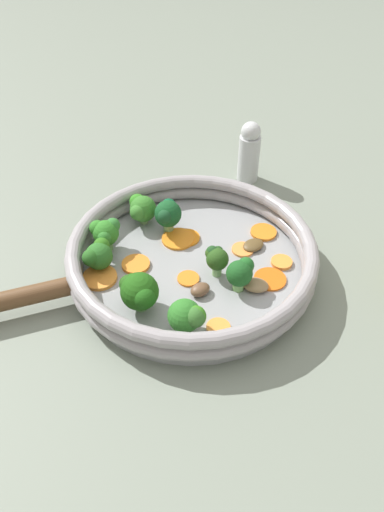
# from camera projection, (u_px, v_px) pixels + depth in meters

# --- Properties ---
(ground_plane) EXTENTS (4.00, 4.00, 0.00)m
(ground_plane) POSITION_uv_depth(u_px,v_px,m) (192.00, 272.00, 0.70)
(ground_plane) COLOR gray
(skillet) EXTENTS (0.32, 0.32, 0.02)m
(skillet) POSITION_uv_depth(u_px,v_px,m) (192.00, 268.00, 0.69)
(skillet) COLOR #939699
(skillet) RESTS_ON ground_plane
(skillet_rim_wall) EXTENTS (0.34, 0.34, 0.04)m
(skillet_rim_wall) POSITION_uv_depth(u_px,v_px,m) (192.00, 253.00, 0.68)
(skillet_rim_wall) COLOR #989397
(skillet_rim_wall) RESTS_ON skillet
(skillet_handle) EXTENTS (0.03, 0.18, 0.02)m
(skillet_handle) POSITION_uv_depth(u_px,v_px,m) (5.00, 301.00, 0.62)
(skillet_handle) COLOR brown
(skillet_handle) RESTS_ON skillet
(skillet_rivet_left) EXTENTS (0.01, 0.01, 0.01)m
(skillet_rivet_left) POSITION_uv_depth(u_px,v_px,m) (80.00, 274.00, 0.67)
(skillet_rivet_left) COLOR gray
(skillet_rivet_left) RESTS_ON skillet
(skillet_rivet_right) EXTENTS (0.01, 0.01, 0.01)m
(skillet_rivet_right) POSITION_uv_depth(u_px,v_px,m) (87.00, 301.00, 0.63)
(skillet_rivet_right) COLOR #979494
(skillet_rivet_right) RESTS_ON skillet
(carrot_slice_0) EXTENTS (0.04, 0.04, 0.00)m
(carrot_slice_0) POSITION_uv_depth(u_px,v_px,m) (137.00, 283.00, 0.66)
(carrot_slice_0) COLOR orange
(carrot_slice_0) RESTS_ON skillet
(carrot_slice_1) EXTENTS (0.04, 0.04, 0.00)m
(carrot_slice_1) POSITION_uv_depth(u_px,v_px,m) (243.00, 250.00, 0.71)
(carrot_slice_1) COLOR #F5913F
(carrot_slice_1) RESTS_ON skillet
(carrot_slice_2) EXTENTS (0.06, 0.06, 0.00)m
(carrot_slice_2) POSITION_uv_depth(u_px,v_px,m) (177.00, 239.00, 0.73)
(carrot_slice_2) COLOR orange
(carrot_slice_2) RESTS_ON skillet
(carrot_slice_3) EXTENTS (0.05, 0.05, 0.00)m
(carrot_slice_3) POSITION_uv_depth(u_px,v_px,m) (264.00, 232.00, 0.74)
(carrot_slice_3) COLOR orange
(carrot_slice_3) RESTS_ON skillet
(carrot_slice_4) EXTENTS (0.06, 0.06, 0.00)m
(carrot_slice_4) POSITION_uv_depth(u_px,v_px,m) (270.00, 279.00, 0.66)
(carrot_slice_4) COLOR orange
(carrot_slice_4) RESTS_ON skillet
(carrot_slice_5) EXTENTS (0.05, 0.05, 0.01)m
(carrot_slice_5) POSITION_uv_depth(u_px,v_px,m) (136.00, 264.00, 0.68)
(carrot_slice_5) COLOR orange
(carrot_slice_5) RESTS_ON skillet
(carrot_slice_6) EXTENTS (0.04, 0.04, 0.00)m
(carrot_slice_6) POSITION_uv_depth(u_px,v_px,m) (187.00, 238.00, 0.73)
(carrot_slice_6) COLOR orange
(carrot_slice_6) RESTS_ON skillet
(carrot_slice_7) EXTENTS (0.04, 0.04, 0.01)m
(carrot_slice_7) POSITION_uv_depth(u_px,v_px,m) (218.00, 328.00, 0.60)
(carrot_slice_7) COLOR #F9953A
(carrot_slice_7) RESTS_ON skillet
(carrot_slice_8) EXTENTS (0.07, 0.07, 0.01)m
(carrot_slice_8) POSITION_uv_depth(u_px,v_px,m) (100.00, 278.00, 0.67)
(carrot_slice_8) COLOR orange
(carrot_slice_8) RESTS_ON skillet
(carrot_slice_9) EXTENTS (0.04, 0.04, 0.01)m
(carrot_slice_9) POSITION_uv_depth(u_px,v_px,m) (282.00, 262.00, 0.69)
(carrot_slice_9) COLOR orange
(carrot_slice_9) RESTS_ON skillet
(carrot_slice_10) EXTENTS (0.04, 0.04, 0.00)m
(carrot_slice_10) POSITION_uv_depth(u_px,v_px,m) (188.00, 279.00, 0.67)
(carrot_slice_10) COLOR orange
(carrot_slice_10) RESTS_ON skillet
(broccoli_floret_0) EXTENTS (0.03, 0.04, 0.04)m
(broccoli_floret_0) POSITION_uv_depth(u_px,v_px,m) (241.00, 272.00, 0.64)
(broccoli_floret_0) COLOR #7BB362
(broccoli_floret_0) RESTS_ON skillet
(broccoli_floret_1) EXTENTS (0.06, 0.05, 0.05)m
(broccoli_floret_1) POSITION_uv_depth(u_px,v_px,m) (139.00, 291.00, 0.61)
(broccoli_floret_1) COLOR #7BAB6E
(broccoli_floret_1) RESTS_ON skillet
(broccoli_floret_2) EXTENTS (0.05, 0.04, 0.05)m
(broccoli_floret_2) POSITION_uv_depth(u_px,v_px,m) (168.00, 214.00, 0.72)
(broccoli_floret_2) COLOR #82AB6F
(broccoli_floret_2) RESTS_ON skillet
(broccoli_floret_3) EXTENTS (0.04, 0.04, 0.05)m
(broccoli_floret_3) POSITION_uv_depth(u_px,v_px,m) (105.00, 232.00, 0.69)
(broccoli_floret_3) COLOR #629754
(broccoli_floret_3) RESTS_ON skillet
(broccoli_floret_4) EXTENTS (0.04, 0.04, 0.05)m
(broccoli_floret_4) POSITION_uv_depth(u_px,v_px,m) (188.00, 316.00, 0.58)
(broccoli_floret_4) COLOR #7EA258
(broccoli_floret_4) RESTS_ON skillet
(broccoli_floret_5) EXTENTS (0.05, 0.04, 0.05)m
(broccoli_floret_5) POSITION_uv_depth(u_px,v_px,m) (141.00, 208.00, 0.74)
(broccoli_floret_5) COLOR #87AA68
(broccoli_floret_5) RESTS_ON skillet
(broccoli_floret_6) EXTENTS (0.03, 0.03, 0.04)m
(broccoli_floret_6) POSITION_uv_depth(u_px,v_px,m) (216.00, 258.00, 0.66)
(broccoli_floret_6) COLOR #7DB46D
(broccoli_floret_6) RESTS_ON skillet
(broccoli_floret_7) EXTENTS (0.04, 0.04, 0.04)m
(broccoli_floret_7) POSITION_uv_depth(u_px,v_px,m) (98.00, 254.00, 0.67)
(broccoli_floret_7) COLOR #78A44D
(broccoli_floret_7) RESTS_ON skillet
(mushroom_piece_0) EXTENTS (0.03, 0.04, 0.01)m
(mushroom_piece_0) POSITION_uv_depth(u_px,v_px,m) (253.00, 245.00, 0.71)
(mushroom_piece_0) COLOR brown
(mushroom_piece_0) RESTS_ON skillet
(mushroom_piece_1) EXTENTS (0.04, 0.04, 0.01)m
(mushroom_piece_1) POSITION_uv_depth(u_px,v_px,m) (256.00, 285.00, 0.65)
(mushroom_piece_1) COLOR olive
(mushroom_piece_1) RESTS_ON skillet
(mushroom_piece_2) EXTENTS (0.03, 0.03, 0.01)m
(mushroom_piece_2) POSITION_uv_depth(u_px,v_px,m) (200.00, 290.00, 0.64)
(mushroom_piece_2) COLOR brown
(mushroom_piece_2) RESTS_ON skillet
(salt_shaker) EXTENTS (0.04, 0.04, 0.11)m
(salt_shaker) POSITION_uv_depth(u_px,v_px,m) (249.00, 152.00, 0.84)
(salt_shaker) COLOR silver
(salt_shaker) RESTS_ON ground_plane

